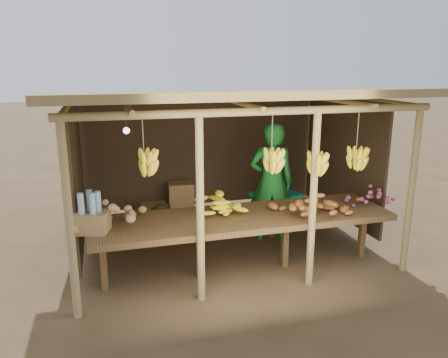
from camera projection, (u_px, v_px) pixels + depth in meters
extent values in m
plane|color=brown|center=(224.00, 244.00, 6.78)|extent=(60.00, 60.00, 0.00)
cylinder|color=#9F8852|center=(69.00, 223.00, 4.55)|extent=(0.09, 0.09, 2.20)
cylinder|color=#9F8852|center=(411.00, 192.00, 5.65)|extent=(0.09, 0.09, 2.20)
cylinder|color=#9F8852|center=(80.00, 163.00, 7.34)|extent=(0.09, 0.09, 2.20)
cylinder|color=#9F8852|center=(307.00, 150.00, 8.44)|extent=(0.09, 0.09, 2.20)
cylinder|color=#9F8852|center=(200.00, 211.00, 4.92)|extent=(0.09, 0.09, 2.20)
cylinder|color=#9F8852|center=(313.00, 201.00, 5.28)|extent=(0.09, 0.09, 2.20)
cylinder|color=#9F8852|center=(261.00, 112.00, 4.82)|extent=(4.40, 0.09, 0.09)
cylinder|color=#9F8852|center=(201.00, 94.00, 7.62)|extent=(4.40, 0.09, 0.09)
cube|color=olive|center=(224.00, 95.00, 6.20)|extent=(4.70, 3.50, 0.28)
cube|color=#43311F|center=(202.00, 150.00, 7.85)|extent=(4.20, 0.04, 1.98)
cube|color=#43311F|center=(77.00, 175.00, 6.11)|extent=(0.04, 2.40, 1.98)
cube|color=#43311F|center=(342.00, 158.00, 7.20)|extent=(0.04, 2.40, 1.98)
cube|color=brown|center=(244.00, 218.00, 5.70)|extent=(3.90, 1.05, 0.08)
cube|color=brown|center=(103.00, 263.00, 5.33)|extent=(0.08, 0.08, 0.72)
cube|color=brown|center=(199.00, 252.00, 5.64)|extent=(0.08, 0.08, 0.72)
cube|color=brown|center=(285.00, 242.00, 5.96)|extent=(0.08, 0.08, 0.72)
cube|color=brown|center=(362.00, 233.00, 6.27)|extent=(0.08, 0.08, 0.72)
cylinder|color=navy|center=(92.00, 213.00, 5.55)|extent=(0.39, 0.39, 0.14)
cube|color=olive|center=(91.00, 222.00, 5.10)|extent=(0.46, 0.41, 0.25)
imported|color=#197327|center=(271.00, 182.00, 6.79)|extent=(0.78, 0.63, 1.86)
cube|color=brown|center=(276.00, 213.00, 7.33)|extent=(0.76, 0.69, 0.58)
cube|color=#0D9387|center=(276.00, 195.00, 7.25)|extent=(0.84, 0.78, 0.06)
cube|color=olive|center=(181.00, 211.00, 7.73)|extent=(0.44, 0.35, 0.35)
cube|color=olive|center=(181.00, 192.00, 7.64)|extent=(0.44, 0.35, 0.35)
cube|color=olive|center=(155.00, 214.00, 7.60)|extent=(0.44, 0.35, 0.35)
ellipsoid|color=#43311F|center=(138.00, 219.00, 7.19)|extent=(0.40, 0.40, 0.54)
ellipsoid|color=#43311F|center=(161.00, 217.00, 7.29)|extent=(0.40, 0.40, 0.54)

